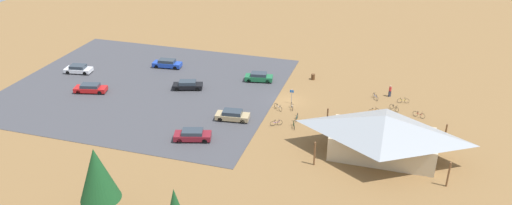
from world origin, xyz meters
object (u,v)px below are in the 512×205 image
object	(u,v)px
bicycle_purple_back_row	(276,123)
car_white_inner_stall	(78,69)
car_blue_by_curb	(167,63)
car_black_end_stall	(188,85)
car_green_near_entry	(259,77)
bicycle_teal_mid_cluster	(297,117)
bicycle_yellow_near_porch	(403,101)
lot_sign	(292,94)
car_red_front_row	(91,88)
trash_bin	(313,77)
bike_pavilion	(383,133)
bicycle_blue_yard_front	(375,97)
visitor_crossing_yard	(390,91)
bicycle_silver_edge_north	(278,107)
bicycle_white_by_bin	(292,106)
bicycle_red_yard_right	(419,115)
car_tan_back_corner	(233,115)
pine_far_east	(97,174)
car_maroon_mid_lot	(193,135)
bicycle_black_yard_left	(394,108)
bicycle_orange_lone_east	(373,111)
bicycle_green_front_row	(294,125)

from	to	relation	value
bicycle_purple_back_row	car_white_inner_stall	distance (m)	36.12
car_blue_by_curb	car_black_end_stall	xyz separation A→B (m)	(-6.79, 6.96, -0.03)
car_green_near_entry	car_white_inner_stall	distance (m)	29.51
bicycle_teal_mid_cluster	bicycle_yellow_near_porch	xyz separation A→B (m)	(-13.42, -9.38, -0.02)
lot_sign	car_red_front_row	size ratio (longest dim) A/B	0.44
trash_bin	bicycle_yellow_near_porch	world-z (taller)	trash_bin
bike_pavilion	car_white_inner_stall	distance (m)	50.20
bicycle_blue_yard_front	bicycle_teal_mid_cluster	bearing A→B (deg)	45.20
bicycle_yellow_near_porch	visitor_crossing_yard	world-z (taller)	visitor_crossing_yard
trash_bin	car_black_end_stall	world-z (taller)	car_black_end_stall
bicycle_yellow_near_porch	bicycle_silver_edge_north	size ratio (longest dim) A/B	1.17
lot_sign	bicycle_white_by_bin	size ratio (longest dim) A/B	1.29
bicycle_red_yard_right	car_green_near_entry	size ratio (longest dim) A/B	0.36
bicycle_teal_mid_cluster	bicycle_red_yard_right	xyz separation A→B (m)	(-15.60, -5.51, 0.00)
bicycle_red_yard_right	bicycle_silver_edge_north	size ratio (longest dim) A/B	1.13
car_blue_by_curb	car_tan_back_corner	bearing A→B (deg)	139.10
pine_far_east	car_white_inner_stall	size ratio (longest dim) A/B	1.83
bicycle_yellow_near_porch	car_red_front_row	bearing A→B (deg)	12.40
bike_pavilion	car_green_near_entry	xyz separation A→B (m)	(19.86, -16.37, -2.25)
bike_pavilion	trash_bin	xyz separation A→B (m)	(11.88, -19.60, -2.56)
bicycle_silver_edge_north	car_maroon_mid_lot	xyz separation A→B (m)	(8.03, 11.12, 0.35)
bike_pavilion	car_black_end_stall	size ratio (longest dim) A/B	3.09
pine_far_east	car_blue_by_curb	xyz separation A→B (m)	(11.63, -37.42, -4.79)
bicycle_black_yard_left	car_green_near_entry	world-z (taller)	car_green_near_entry
trash_bin	lot_sign	world-z (taller)	lot_sign
car_white_inner_stall	bicycle_teal_mid_cluster	bearing A→B (deg)	171.70
bicycle_red_yard_right	car_maroon_mid_lot	world-z (taller)	car_maroon_mid_lot
trash_bin	visitor_crossing_yard	size ratio (longest dim) A/B	0.51
trash_bin	bicycle_orange_lone_east	world-z (taller)	trash_bin
bicycle_teal_mid_cluster	visitor_crossing_yard	xyz separation A→B (m)	(-11.44, -11.06, 0.54)
bicycle_black_yard_left	car_blue_by_curb	xyz separation A→B (m)	(37.04, -5.13, 0.37)
bike_pavilion	visitor_crossing_yard	xyz separation A→B (m)	(-0.07, -16.71, -2.08)
bicycle_orange_lone_east	car_green_near_entry	size ratio (longest dim) A/B	0.30
bike_pavilion	bicycle_yellow_near_porch	bearing A→B (deg)	-97.76
bicycle_silver_edge_north	car_red_front_row	distance (m)	28.28
visitor_crossing_yard	bicycle_green_front_row	bearing A→B (deg)	49.28
bicycle_blue_yard_front	bicycle_white_by_bin	bearing A→B (deg)	31.06
car_tan_back_corner	bicycle_purple_back_row	bearing A→B (deg)	-177.47
bike_pavilion	bicycle_green_front_row	world-z (taller)	bike_pavilion
lot_sign	bicycle_black_yard_left	xyz separation A→B (m)	(-14.13, -1.97, -1.03)
bicycle_white_by_bin	pine_far_east	bearing A→B (deg)	67.76
bicycle_orange_lone_east	lot_sign	bearing A→B (deg)	1.64
bicycle_purple_back_row	car_black_end_stall	world-z (taller)	car_black_end_stall
bicycle_orange_lone_east	bicycle_purple_back_row	world-z (taller)	bicycle_purple_back_row
car_blue_by_curb	bicycle_red_yard_right	bearing A→B (deg)	171.19
bicycle_black_yard_left	bicycle_green_front_row	world-z (taller)	bicycle_black_yard_left
car_green_near_entry	bicycle_yellow_near_porch	bearing A→B (deg)	176.49
pine_far_east	lot_sign	bearing A→B (deg)	-110.41
bicycle_blue_yard_front	car_white_inner_stall	bearing A→B (deg)	5.00
lot_sign	bicycle_red_yard_right	size ratio (longest dim) A/B	1.36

